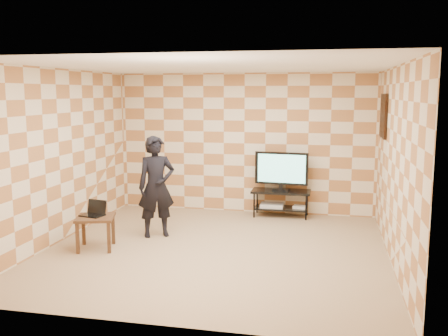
# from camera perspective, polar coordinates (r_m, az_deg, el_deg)

# --- Properties ---
(floor) EXTENTS (5.00, 5.00, 0.00)m
(floor) POSITION_cam_1_polar(r_m,az_deg,el_deg) (7.56, -0.96, -9.33)
(floor) COLOR #9D8762
(floor) RESTS_ON ground
(wall_back) EXTENTS (5.00, 0.02, 2.70)m
(wall_back) POSITION_cam_1_polar(r_m,az_deg,el_deg) (9.69, 2.34, 2.83)
(wall_back) COLOR beige
(wall_back) RESTS_ON ground
(wall_front) EXTENTS (5.00, 0.02, 2.70)m
(wall_front) POSITION_cam_1_polar(r_m,az_deg,el_deg) (4.89, -7.59, -3.04)
(wall_front) COLOR beige
(wall_front) RESTS_ON ground
(wall_left) EXTENTS (0.02, 5.00, 2.70)m
(wall_left) POSITION_cam_1_polar(r_m,az_deg,el_deg) (8.18, -18.31, 1.31)
(wall_left) COLOR beige
(wall_left) RESTS_ON ground
(wall_right) EXTENTS (0.02, 5.00, 2.70)m
(wall_right) POSITION_cam_1_polar(r_m,az_deg,el_deg) (7.13, 19.00, 0.25)
(wall_right) COLOR beige
(wall_right) RESTS_ON ground
(ceiling) EXTENTS (5.00, 5.00, 0.02)m
(ceiling) POSITION_cam_1_polar(r_m,az_deg,el_deg) (7.20, -1.01, 11.57)
(ceiling) COLOR white
(ceiling) RESTS_ON wall_back
(wall_art) EXTENTS (0.04, 0.72, 0.72)m
(wall_art) POSITION_cam_1_polar(r_m,az_deg,el_deg) (8.61, 17.77, 5.69)
(wall_art) COLOR black
(wall_art) RESTS_ON wall_right
(tv_stand) EXTENTS (1.10, 0.49, 0.50)m
(tv_stand) POSITION_cam_1_polar(r_m,az_deg,el_deg) (9.50, 6.53, -3.35)
(tv_stand) COLOR black
(tv_stand) RESTS_ON floor
(tv) EXTENTS (1.00, 0.22, 0.73)m
(tv) POSITION_cam_1_polar(r_m,az_deg,el_deg) (9.40, 6.58, -0.15)
(tv) COLOR black
(tv) RESTS_ON tv_stand
(dvd_player) EXTENTS (0.43, 0.31, 0.07)m
(dvd_player) POSITION_cam_1_polar(r_m,az_deg,el_deg) (9.53, 5.51, -4.26)
(dvd_player) COLOR #BBBBBD
(dvd_player) RESTS_ON tv_stand
(game_console) EXTENTS (0.26, 0.21, 0.05)m
(game_console) POSITION_cam_1_polar(r_m,az_deg,el_deg) (9.50, 8.64, -4.43)
(game_console) COLOR silver
(game_console) RESTS_ON tv_stand
(side_table) EXTENTS (0.67, 0.67, 0.50)m
(side_table) POSITION_cam_1_polar(r_m,az_deg,el_deg) (7.74, -14.47, -6.01)
(side_table) COLOR #342012
(side_table) RESTS_ON floor
(laptop) EXTENTS (0.38, 0.33, 0.22)m
(laptop) POSITION_cam_1_polar(r_m,az_deg,el_deg) (7.78, -14.63, -4.88)
(laptop) COLOR black
(laptop) RESTS_ON side_table
(person) EXTENTS (0.71, 0.64, 1.64)m
(person) POSITION_cam_1_polar(r_m,az_deg,el_deg) (8.15, -7.74, -2.12)
(person) COLOR black
(person) RESTS_ON floor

